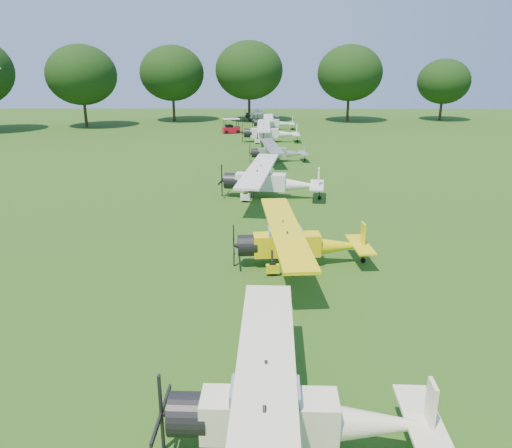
% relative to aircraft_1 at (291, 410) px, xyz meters
% --- Properties ---
extents(ground, '(160.00, 160.00, 0.00)m').
position_rel_aircraft_1_xyz_m(ground, '(-0.59, 18.20, -1.31)').
color(ground, '#245515').
rests_on(ground, ground).
extents(tree_belt, '(137.36, 130.27, 14.52)m').
position_rel_aircraft_1_xyz_m(tree_belt, '(2.99, 18.36, 6.72)').
color(tree_belt, '#312413').
rests_on(tree_belt, ground).
extents(aircraft_1, '(7.15, 11.37, 2.24)m').
position_rel_aircraft_1_xyz_m(aircraft_1, '(0.00, 0.00, 0.00)').
color(aircraft_1, white).
rests_on(aircraft_1, ground).
extents(aircraft_2, '(6.80, 10.83, 2.13)m').
position_rel_aircraft_1_xyz_m(aircraft_2, '(1.02, 12.51, -0.07)').
color(aircraft_2, yellow).
rests_on(aircraft_2, ground).
extents(aircraft_3, '(7.65, 12.14, 2.38)m').
position_rel_aircraft_1_xyz_m(aircraft_3, '(-0.20, 25.16, 0.08)').
color(aircraft_3, white).
rests_on(aircraft_3, ground).
extents(aircraft_4, '(5.86, 9.33, 1.83)m').
position_rel_aircraft_1_xyz_m(aircraft_4, '(0.80, 39.05, -0.24)').
color(aircraft_4, silver).
rests_on(aircraft_4, ground).
extents(aircraft_5, '(7.18, 11.39, 2.26)m').
position_rel_aircraft_1_xyz_m(aircraft_5, '(0.23, 51.75, 0.01)').
color(aircraft_5, white).
rests_on(aircraft_5, ground).
extents(aircraft_6, '(6.23, 9.89, 1.96)m').
position_rel_aircraft_1_xyz_m(aircraft_6, '(0.89, 63.79, -0.17)').
color(aircraft_6, white).
rests_on(aircraft_6, ground).
extents(aircraft_7, '(5.79, 9.20, 1.82)m').
position_rel_aircraft_1_xyz_m(aircraft_7, '(-0.79, 74.99, -0.25)').
color(aircraft_7, silver).
rests_on(aircraft_7, ground).
extents(golf_cart, '(2.64, 2.01, 2.00)m').
position_rel_aircraft_1_xyz_m(golf_cart, '(-4.96, 59.92, -0.64)').
color(golf_cart, red).
rests_on(golf_cart, ground).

